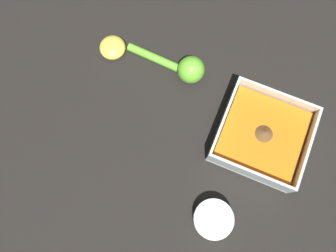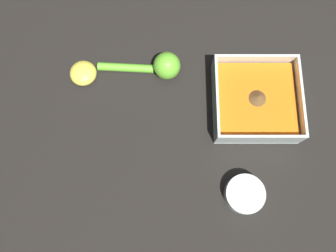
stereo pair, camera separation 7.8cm
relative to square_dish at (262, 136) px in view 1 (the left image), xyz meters
The scene contains 5 objects.
ground_plane 0.04m from the square_dish, 25.85° to the right, with size 4.00×4.00×0.00m, color black.
square_dish is the anchor object (origin of this frame).
spice_bowl 0.23m from the square_dish, ahead, with size 0.09×0.09×0.04m.
lemon_squeezer 0.25m from the square_dish, 110.89° to the right, with size 0.07×0.21×0.07m.
lemon_half 0.44m from the square_dish, 99.98° to the right, with size 0.07×0.07×0.04m.
Camera 1 is at (0.22, -0.12, 0.79)m, focal length 35.00 mm.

